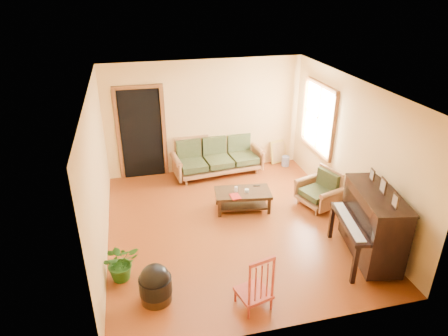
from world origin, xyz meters
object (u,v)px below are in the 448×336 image
object	(u,v)px
red_chair	(254,280)
potted_plant	(121,262)
sofa	(218,156)
piano	(373,226)
armchair	(318,189)
coffee_table	(243,200)
footstool	(156,287)
ceramic_crock	(285,161)

from	to	relation	value
red_chair	potted_plant	world-z (taller)	red_chair
sofa	piano	xyz separation A→B (m)	(1.70, -3.62, 0.17)
armchair	potted_plant	xyz separation A→B (m)	(-3.84, -1.28, -0.08)
sofa	coffee_table	distance (m)	1.69
footstool	potted_plant	bearing A→B (deg)	128.40
sofa	potted_plant	distance (m)	3.88
armchair	potted_plant	bearing A→B (deg)	-179.58
sofa	coffee_table	xyz separation A→B (m)	(0.12, -1.66, -0.24)
sofa	potted_plant	bearing A→B (deg)	-130.91
piano	footstool	bearing A→B (deg)	-166.64
ceramic_crock	potted_plant	size ratio (longest dim) A/B	0.40
footstool	red_chair	distance (m)	1.40
footstool	ceramic_crock	distance (m)	5.14
piano	ceramic_crock	distance (m)	3.69
sofa	potted_plant	size ratio (longest dim) A/B	3.39
sofa	potted_plant	xyz separation A→B (m)	(-2.23, -3.18, -0.14)
footstool	coffee_table	bearing A→B (deg)	48.18
footstool	potted_plant	distance (m)	0.75
ceramic_crock	potted_plant	bearing A→B (deg)	-140.65
armchair	ceramic_crock	size ratio (longest dim) A/B	3.15
footstool	red_chair	xyz separation A→B (m)	(1.31, -0.43, 0.23)
ceramic_crock	armchair	bearing A→B (deg)	-92.65
sofa	footstool	xyz separation A→B (m)	(-1.76, -3.77, -0.22)
coffee_table	ceramic_crock	size ratio (longest dim) A/B	4.49
piano	armchair	bearing A→B (deg)	103.81
armchair	piano	size ratio (longest dim) A/B	0.55
armchair	ceramic_crock	xyz separation A→B (m)	(0.09, 1.94, -0.26)
red_chair	ceramic_crock	bearing A→B (deg)	49.14
armchair	footstool	size ratio (longest dim) A/B	1.63
piano	potted_plant	size ratio (longest dim) A/B	2.27
armchair	potted_plant	distance (m)	4.04
sofa	coffee_table	bearing A→B (deg)	-91.78
footstool	red_chair	bearing A→B (deg)	-18.09
piano	footstool	size ratio (longest dim) A/B	2.96
sofa	armchair	xyz separation A→B (m)	(1.61, -1.90, -0.06)
coffee_table	potted_plant	distance (m)	2.80
coffee_table	armchair	bearing A→B (deg)	-9.12
sofa	coffee_table	world-z (taller)	sofa
coffee_table	footstool	world-z (taller)	footstool
footstool	armchair	bearing A→B (deg)	28.95
footstool	sofa	bearing A→B (deg)	64.94
coffee_table	red_chair	distance (m)	2.61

